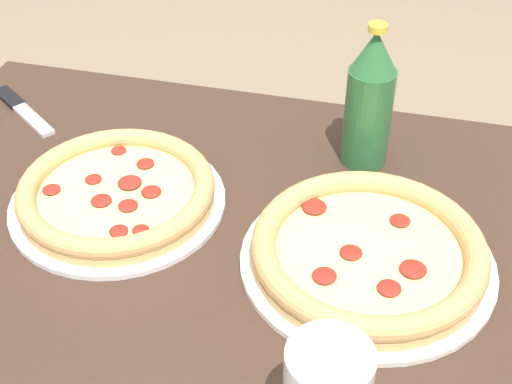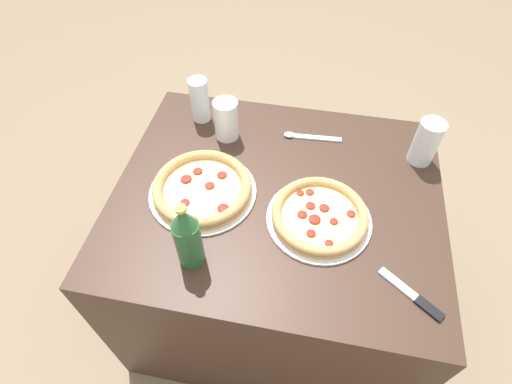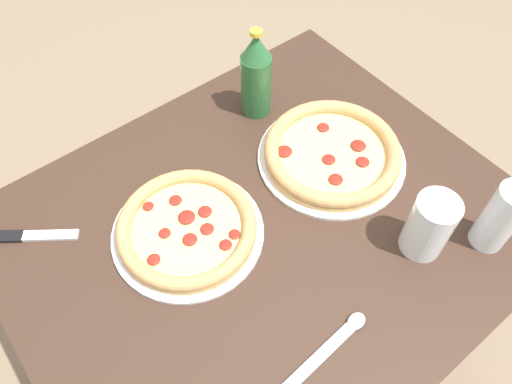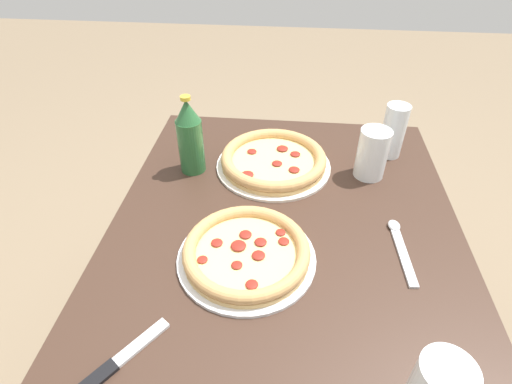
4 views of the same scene
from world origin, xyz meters
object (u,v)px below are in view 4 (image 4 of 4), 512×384
(glass_orange_juice, at_px, (370,156))
(beer_bottle, at_px, (188,137))
(glass_red_wine, at_px, (391,134))
(spoon, at_px, (398,243))
(knife, at_px, (117,359))
(pizza_veggie, at_px, (272,160))
(pizza_salami, at_px, (244,252))

(glass_orange_juice, xyz_separation_m, beer_bottle, (0.02, -0.49, 0.04))
(glass_red_wine, height_order, spoon, glass_red_wine)
(glass_orange_juice, relative_size, knife, 0.87)
(beer_bottle, xyz_separation_m, spoon, (0.24, 0.53, -0.10))
(pizza_veggie, xyz_separation_m, spoon, (0.28, 0.30, -0.02))
(pizza_veggie, distance_m, glass_orange_juice, 0.27)
(pizza_salami, distance_m, glass_orange_juice, 0.46)
(glass_orange_juice, relative_size, spoon, 0.70)
(knife, bearing_deg, pizza_salami, 143.12)
(pizza_salami, distance_m, pizza_veggie, 0.36)
(pizza_veggie, relative_size, glass_red_wine, 2.05)
(pizza_salami, xyz_separation_m, glass_red_wine, (-0.45, 0.37, 0.05))
(glass_orange_juice, relative_size, beer_bottle, 0.62)
(pizza_salami, xyz_separation_m, spoon, (-0.08, 0.34, -0.02))
(knife, bearing_deg, glass_orange_juice, 140.55)
(glass_orange_juice, distance_m, knife, 0.77)
(spoon, bearing_deg, glass_orange_juice, -171.53)
(glass_red_wine, xyz_separation_m, spoon, (0.38, -0.03, -0.07))
(pizza_veggie, xyz_separation_m, knife, (0.61, -0.22, -0.02))
(pizza_salami, relative_size, glass_red_wine, 1.91)
(pizza_veggie, distance_m, glass_red_wine, 0.35)
(pizza_salami, height_order, spoon, pizza_salami)
(pizza_veggie, xyz_separation_m, beer_bottle, (0.03, -0.22, 0.08))
(glass_orange_juice, xyz_separation_m, spoon, (0.27, 0.04, -0.06))
(pizza_salami, xyz_separation_m, glass_orange_juice, (-0.34, 0.30, 0.04))
(pizza_salami, relative_size, beer_bottle, 1.35)
(beer_bottle, height_order, knife, beer_bottle)
(pizza_veggie, bearing_deg, pizza_salami, -5.69)
(glass_red_wine, height_order, glass_orange_juice, glass_red_wine)
(glass_red_wine, distance_m, glass_orange_juice, 0.13)
(pizza_salami, bearing_deg, glass_red_wine, 140.62)
(pizza_salami, relative_size, glass_orange_juice, 2.17)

